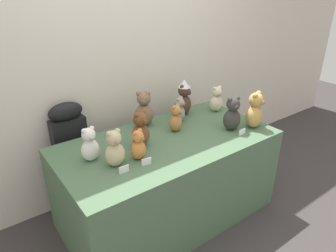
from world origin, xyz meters
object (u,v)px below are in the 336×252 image
(teddy_bear_ash, at_px, (179,110))
(teddy_bear_snow, at_px, (90,145))
(teddy_bear_cream, at_px, (216,100))
(teddy_bear_charcoal, at_px, (232,115))
(teddy_bear_cocoa, at_px, (184,98))
(teddy_bear_chestnut, at_px, (141,130))
(display_table, at_px, (168,179))
(teddy_bear_sand, at_px, (115,149))
(teddy_bear_honey, at_px, (255,111))
(instrument_case, at_px, (73,157))
(teddy_bear_ginger, at_px, (138,146))
(teddy_bear_mocha, at_px, (144,110))
(teddy_bear_caramel, at_px, (176,119))

(teddy_bear_ash, bearing_deg, teddy_bear_snow, 162.78)
(teddy_bear_cream, distance_m, teddy_bear_charcoal, 0.42)
(teddy_bear_cocoa, relative_size, teddy_bear_charcoal, 1.15)
(teddy_bear_chestnut, bearing_deg, display_table, -25.31)
(teddy_bear_snow, relative_size, teddy_bear_sand, 0.95)
(display_table, xyz_separation_m, teddy_bear_honey, (0.73, -0.24, 0.52))
(teddy_bear_honey, height_order, teddy_bear_ash, teddy_bear_honey)
(instrument_case, relative_size, teddy_bear_honey, 3.19)
(teddy_bear_cream, bearing_deg, teddy_bear_honey, -84.19)
(teddy_bear_sand, xyz_separation_m, teddy_bear_cream, (1.23, 0.30, -0.01))
(teddy_bear_ginger, distance_m, teddy_bear_mocha, 0.56)
(teddy_bear_chestnut, height_order, teddy_bear_caramel, teddy_bear_chestnut)
(teddy_bear_charcoal, bearing_deg, teddy_bear_sand, -169.56)
(teddy_bear_snow, bearing_deg, teddy_bear_sand, -64.75)
(teddy_bear_charcoal, bearing_deg, teddy_bear_chestnut, 179.46)
(teddy_bear_chestnut, xyz_separation_m, teddy_bear_sand, (-0.28, -0.13, -0.01))
(instrument_case, xyz_separation_m, teddy_bear_mocha, (0.58, -0.24, 0.37))
(teddy_bear_chestnut, distance_m, teddy_bear_ginger, 0.19)
(display_table, distance_m, teddy_bear_cocoa, 0.76)
(teddy_bear_ginger, height_order, teddy_bear_sand, teddy_bear_sand)
(teddy_bear_cocoa, xyz_separation_m, teddy_bear_charcoal, (0.11, -0.50, -0.03))
(teddy_bear_honey, bearing_deg, teddy_bear_ginger, 158.08)
(teddy_bear_snow, xyz_separation_m, teddy_bear_mocha, (0.60, 0.27, 0.03))
(instrument_case, distance_m, teddy_bear_caramel, 0.94)
(teddy_bear_sand, xyz_separation_m, teddy_bear_charcoal, (1.04, -0.08, 0.01))
(display_table, distance_m, teddy_bear_sand, 0.71)
(instrument_case, distance_m, teddy_bear_ginger, 0.80)
(teddy_bear_ginger, relative_size, teddy_bear_honey, 0.71)
(teddy_bear_snow, distance_m, teddy_bear_caramel, 0.76)
(teddy_bear_cocoa, bearing_deg, teddy_bear_snow, 175.92)
(instrument_case, distance_m, teddy_bear_cocoa, 1.12)
(teddy_bear_snow, xyz_separation_m, teddy_bear_cocoa, (1.04, 0.26, 0.05))
(teddy_bear_ginger, bearing_deg, instrument_case, 89.55)
(teddy_bear_cream, xyz_separation_m, teddy_bear_caramel, (-0.58, -0.11, -0.01))
(teddy_bear_chestnut, xyz_separation_m, teddy_bear_ash, (0.51, 0.18, -0.02))
(teddy_bear_mocha, bearing_deg, teddy_bear_chestnut, -94.62)
(teddy_bear_cream, distance_m, teddy_bear_caramel, 0.59)
(teddy_bear_caramel, bearing_deg, teddy_bear_sand, 177.22)
(teddy_bear_charcoal, bearing_deg, teddy_bear_ginger, -169.16)
(instrument_case, height_order, teddy_bear_chestnut, teddy_bear_chestnut)
(display_table, relative_size, teddy_bear_ginger, 7.73)
(teddy_bear_snow, xyz_separation_m, teddy_bear_ash, (0.89, 0.15, -0.01))
(instrument_case, bearing_deg, display_table, -46.47)
(teddy_bear_snow, height_order, teddy_bear_ash, teddy_bear_snow)
(teddy_bear_chestnut, height_order, teddy_bear_cream, teddy_bear_chestnut)
(teddy_bear_ash, height_order, teddy_bear_cocoa, teddy_bear_cocoa)
(teddy_bear_ash, bearing_deg, teddy_bear_sand, 174.84)
(teddy_bear_sand, bearing_deg, teddy_bear_ginger, -9.75)
(display_table, relative_size, teddy_bear_charcoal, 5.92)
(teddy_bear_ginger, height_order, teddy_bear_cream, teddy_bear_cream)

